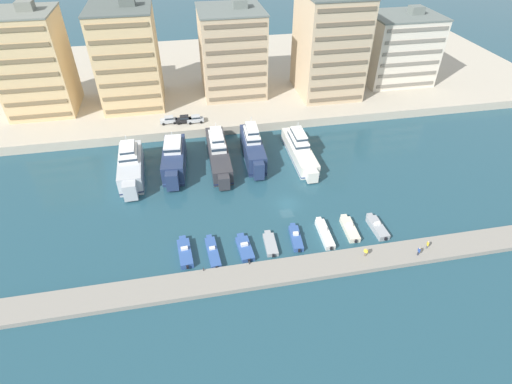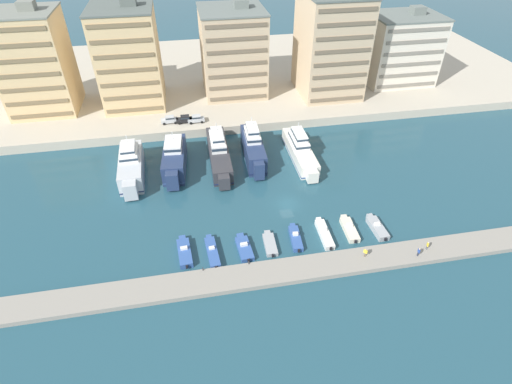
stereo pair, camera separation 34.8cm
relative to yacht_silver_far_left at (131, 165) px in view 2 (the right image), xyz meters
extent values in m
plane|color=#234C5B|center=(29.98, -15.29, -2.52)|extent=(400.00, 400.00, 0.00)
cube|color=#BCB29E|center=(29.98, 48.35, -1.42)|extent=(180.00, 70.00, 2.22)
cube|color=gray|center=(29.98, -32.08, -2.09)|extent=(120.00, 4.94, 0.86)
cube|color=silver|center=(-0.01, 0.25, -0.50)|extent=(5.18, 14.98, 4.05)
cube|color=silver|center=(0.28, -8.21, -0.40)|extent=(2.65, 2.42, 3.44)
cube|color=#192347|center=(-0.01, 0.25, -1.81)|extent=(5.23, 15.13, 0.24)
cube|color=white|center=(-0.05, 1.36, 2.22)|extent=(3.86, 6.35, 1.39)
cube|color=#233342|center=(-0.05, 1.36, 2.36)|extent=(3.91, 6.41, 0.50)
cube|color=white|center=(-0.05, 1.36, 3.53)|extent=(3.01, 4.95, 1.21)
cube|color=#233342|center=(-0.05, 1.36, 3.65)|extent=(3.05, 5.00, 0.44)
cylinder|color=silver|center=(-0.08, 2.29, 5.04)|extent=(0.16, 0.16, 1.80)
cube|color=silver|center=(-0.28, 8.11, -1.41)|extent=(4.00, 1.04, 0.20)
cube|color=navy|center=(9.02, 1.33, -0.34)|extent=(5.53, 14.28, 4.36)
cube|color=navy|center=(8.42, -6.64, -0.23)|extent=(2.63, 2.42, 3.71)
cube|color=#334C7F|center=(9.02, 1.33, -1.76)|extent=(5.58, 14.42, 0.24)
cube|color=white|center=(9.10, 2.38, 2.67)|extent=(3.93, 6.12, 1.66)
cube|color=#233342|center=(9.10, 2.38, 2.84)|extent=(3.98, 6.18, 0.60)
cylinder|color=silver|center=(9.17, 3.25, 4.40)|extent=(0.16, 0.16, 1.80)
cube|color=navy|center=(9.59, 8.75, -1.32)|extent=(3.87, 1.19, 0.20)
cube|color=#333338|center=(18.66, 2.20, -0.85)|extent=(4.27, 19.15, 3.35)
cube|color=#333338|center=(18.57, -8.28, -0.76)|extent=(2.27, 2.07, 2.85)
cube|color=#192347|center=(18.66, 2.20, -1.94)|extent=(4.31, 19.34, 0.24)
cube|color=white|center=(18.67, 3.63, 1.69)|extent=(3.27, 8.06, 1.73)
cube|color=#233342|center=(18.67, 3.63, 1.87)|extent=(3.31, 8.14, 0.62)
cube|color=white|center=(18.67, 3.63, 3.19)|extent=(2.55, 6.28, 1.27)
cube|color=#233342|center=(18.67, 3.63, 3.32)|extent=(2.58, 6.35, 0.46)
cylinder|color=silver|center=(18.68, 4.83, 4.73)|extent=(0.16, 0.16, 1.80)
cube|color=#333338|center=(18.74, 12.20, -1.60)|extent=(3.50, 0.93, 0.20)
cube|color=navy|center=(26.36, 2.18, -0.33)|extent=(4.44, 15.45, 4.40)
cube|color=navy|center=(26.06, -6.36, -0.22)|extent=(2.22, 2.03, 3.74)
cube|color=#192347|center=(26.36, 2.18, -1.75)|extent=(4.49, 15.61, 0.24)
cube|color=white|center=(26.40, 3.33, 2.65)|extent=(3.27, 6.54, 1.55)
cube|color=#233342|center=(26.40, 3.33, 2.81)|extent=(3.31, 6.61, 0.56)
cube|color=white|center=(26.40, 3.33, 4.08)|extent=(2.55, 5.10, 1.31)
cube|color=#233342|center=(26.40, 3.33, 4.21)|extent=(2.59, 5.15, 0.47)
cylinder|color=silver|center=(26.43, 4.29, 5.63)|extent=(0.16, 0.16, 1.80)
cube|color=navy|center=(26.64, 10.28, -1.31)|extent=(3.35, 1.02, 0.20)
cube|color=silver|center=(36.71, 0.41, -1.07)|extent=(4.07, 17.39, 2.90)
cube|color=silver|center=(36.71, -9.20, -1.00)|extent=(2.23, 2.03, 2.47)
cube|color=#334C7F|center=(36.71, 0.41, -2.02)|extent=(4.11, 17.57, 0.24)
cube|color=white|center=(36.71, 1.71, 1.12)|extent=(3.17, 7.31, 1.48)
cube|color=#233342|center=(36.71, 1.71, 1.27)|extent=(3.21, 7.38, 0.53)
cube|color=white|center=(36.71, 1.71, 2.53)|extent=(2.47, 5.70, 1.33)
cube|color=#233342|center=(36.71, 1.71, 2.66)|extent=(2.50, 5.76, 0.48)
cylinder|color=silver|center=(36.71, 2.81, 4.10)|extent=(0.16, 0.16, 1.80)
cube|color=silver|center=(36.71, 9.55, -1.72)|extent=(3.45, 0.90, 0.20)
cube|color=#33569E|center=(9.84, -25.29, -2.01)|extent=(2.53, 6.21, 1.03)
cube|color=#33569E|center=(9.60, -21.84, -2.01)|extent=(1.22, 1.02, 0.87)
cube|color=silver|center=(9.81, -24.83, -1.27)|extent=(1.19, 0.68, 0.45)
cube|color=#283847|center=(9.79, -24.55, -1.21)|extent=(1.05, 0.16, 0.27)
cube|color=black|center=(10.08, -28.50, -1.86)|extent=(0.38, 0.31, 0.60)
cube|color=#33569E|center=(14.41, -26.02, -2.04)|extent=(2.18, 6.85, 0.97)
cube|color=#33569E|center=(14.15, -22.32, -2.04)|extent=(0.99, 0.83, 0.83)
cube|color=silver|center=(14.38, -25.52, -1.37)|extent=(0.98, 0.67, 0.35)
cube|color=#283847|center=(14.36, -25.24, -1.32)|extent=(0.86, 0.14, 0.21)
cube|color=black|center=(14.66, -29.57, -1.89)|extent=(0.38, 0.30, 0.60)
cube|color=#33569E|center=(19.83, -26.03, -2.11)|extent=(2.58, 5.52, 0.82)
cube|color=#33569E|center=(19.59, -22.93, -2.11)|extent=(1.27, 1.07, 0.70)
cube|color=silver|center=(19.80, -25.63, -1.44)|extent=(1.24, 0.69, 0.51)
cube|color=#283847|center=(19.78, -25.35, -1.37)|extent=(1.09, 0.16, 0.31)
cube|color=black|center=(20.05, -28.89, -1.96)|extent=(0.38, 0.31, 0.60)
cube|color=#9EA3A8|center=(24.30, -25.84, -2.15)|extent=(2.11, 5.07, 0.75)
cube|color=#9EA3A8|center=(24.41, -22.96, -2.15)|extent=(1.09, 0.90, 0.64)
cube|color=black|center=(24.19, -28.52, -2.00)|extent=(0.37, 0.29, 0.60)
cube|color=#33569E|center=(28.96, -25.24, -2.08)|extent=(2.17, 5.85, 0.89)
cube|color=#33569E|center=(29.23, -22.05, -2.08)|extent=(0.99, 0.84, 0.76)
cube|color=silver|center=(29.00, -24.82, -1.36)|extent=(0.98, 0.68, 0.54)
cube|color=#283847|center=(29.02, -24.54, -1.28)|extent=(0.85, 0.15, 0.32)
cube|color=black|center=(28.70, -28.28, -1.93)|extent=(0.38, 0.31, 0.60)
cube|color=white|center=(34.20, -25.26, -2.01)|extent=(1.85, 6.94, 1.04)
cube|color=white|center=(34.30, -21.48, -2.01)|extent=(0.94, 0.78, 0.88)
cube|color=silver|center=(34.21, -24.74, -1.29)|extent=(0.94, 0.62, 0.41)
cube|color=#283847|center=(34.22, -24.46, -1.22)|extent=(0.84, 0.10, 0.24)
cube|color=black|center=(34.10, -28.88, -1.86)|extent=(0.37, 0.29, 0.60)
cube|color=beige|center=(38.97, -24.92, -2.03)|extent=(2.18, 5.91, 0.98)
cube|color=beige|center=(39.11, -21.62, -2.03)|extent=(1.09, 0.91, 0.83)
cube|color=silver|center=(38.99, -24.48, -1.25)|extent=(1.08, 0.65, 0.60)
cube|color=#283847|center=(39.00, -24.20, -1.16)|extent=(0.96, 0.12, 0.36)
cube|color=black|center=(38.84, -28.01, -1.88)|extent=(0.37, 0.30, 0.60)
cube|color=#9EA3A8|center=(43.97, -25.52, -1.97)|extent=(2.10, 5.66, 1.10)
cube|color=#9EA3A8|center=(43.86, -22.34, -1.97)|extent=(1.08, 0.89, 0.93)
cube|color=silver|center=(43.96, -25.10, -1.23)|extent=(1.07, 0.64, 0.40)
cube|color=#283847|center=(43.95, -24.82, -1.17)|extent=(0.96, 0.11, 0.24)
cube|color=black|center=(44.08, -28.49, -1.82)|extent=(0.37, 0.29, 0.60)
cube|color=#B7BCC1|center=(8.22, 17.93, 0.41)|extent=(4.14, 1.79, 0.80)
cube|color=#B7BCC1|center=(8.37, 17.94, 1.15)|extent=(2.13, 1.61, 0.68)
cube|color=#1E2833|center=(8.37, 17.94, 1.15)|extent=(2.09, 1.62, 0.37)
cylinder|color=black|center=(6.89, 17.05, 0.01)|extent=(0.64, 0.23, 0.64)
cylinder|color=black|center=(6.85, 18.75, 0.01)|extent=(0.64, 0.23, 0.64)
cylinder|color=black|center=(9.59, 17.11, 0.01)|extent=(0.64, 0.23, 0.64)
cylinder|color=black|center=(9.55, 18.81, 0.01)|extent=(0.64, 0.23, 0.64)
cube|color=black|center=(11.91, 17.50, 0.41)|extent=(4.11, 1.73, 0.80)
cube|color=black|center=(12.06, 17.50, 1.15)|extent=(2.11, 1.57, 0.68)
cube|color=#1E2833|center=(12.06, 17.50, 1.15)|extent=(2.07, 1.59, 0.37)
cylinder|color=black|center=(10.55, 16.66, 0.01)|extent=(0.64, 0.22, 0.64)
cylinder|color=black|center=(10.57, 18.36, 0.01)|extent=(0.64, 0.22, 0.64)
cylinder|color=black|center=(13.25, 16.64, 0.01)|extent=(0.64, 0.22, 0.64)
cylinder|color=black|center=(13.27, 18.34, 0.01)|extent=(0.64, 0.22, 0.64)
cube|color=#B7BCC1|center=(14.66, 17.11, 0.41)|extent=(4.15, 1.84, 0.80)
cube|color=#B7BCC1|center=(14.81, 17.12, 1.15)|extent=(2.15, 1.63, 0.68)
cube|color=#1E2833|center=(14.81, 17.12, 1.15)|extent=(2.11, 1.64, 0.37)
cylinder|color=black|center=(13.34, 16.22, 0.01)|extent=(0.65, 0.24, 0.64)
cylinder|color=black|center=(13.28, 17.92, 0.01)|extent=(0.65, 0.24, 0.64)
cylinder|color=black|center=(16.04, 16.31, 0.01)|extent=(0.65, 0.24, 0.64)
cylinder|color=black|center=(15.98, 18.01, 0.01)|extent=(0.65, 0.24, 0.64)
cube|color=#E0BC84|center=(-22.60, 31.93, 11.55)|extent=(15.53, 14.77, 23.72)
cube|color=#7B6748|center=(-22.60, 24.45, 1.39)|extent=(14.28, 0.24, 0.90)
cube|color=#7B6748|center=(-22.60, 24.45, 4.78)|extent=(14.28, 0.24, 0.90)
cube|color=#7B6748|center=(-22.60, 24.45, 8.16)|extent=(14.28, 0.24, 0.90)
cube|color=#7B6748|center=(-22.60, 24.45, 11.55)|extent=(14.28, 0.24, 0.90)
cube|color=#7B6748|center=(-22.60, 24.45, 14.94)|extent=(14.28, 0.24, 0.90)
cube|color=#7B6748|center=(-22.60, 24.45, 18.33)|extent=(14.28, 0.24, 0.90)
cube|color=#7B6748|center=(-22.60, 24.45, 21.72)|extent=(14.28, 0.24, 0.90)
cube|color=gray|center=(-22.60, 31.93, 23.61)|extent=(15.84, 15.07, 0.40)
cube|color=gray|center=(-20.27, 31.93, 24.81)|extent=(3.60, 3.20, 2.00)
cube|color=#E0BC84|center=(-0.20, 32.11, 11.56)|extent=(14.95, 17.12, 23.73)
cube|color=#7B6748|center=(-0.20, 23.45, 1.39)|extent=(13.76, 0.24, 0.90)
cube|color=#7B6748|center=(-0.20, 23.45, 4.78)|extent=(13.76, 0.24, 0.90)
cube|color=#7B6748|center=(-0.20, 23.45, 8.17)|extent=(13.76, 0.24, 0.90)
cube|color=#7B6748|center=(-0.20, 23.45, 11.56)|extent=(13.76, 0.24, 0.90)
cube|color=#7B6748|center=(-0.20, 23.45, 14.95)|extent=(13.76, 0.24, 0.90)
cube|color=#7B6748|center=(-0.20, 23.45, 18.34)|extent=(13.76, 0.24, 0.90)
cube|color=#7B6748|center=(-0.20, 23.45, 21.73)|extent=(13.76, 0.24, 0.90)
cube|color=#56605B|center=(-0.20, 32.11, 23.63)|extent=(15.25, 17.46, 0.40)
cube|color=#56605B|center=(2.04, 32.11, 24.83)|extent=(3.60, 3.20, 2.00)
cube|color=#C6AD89|center=(26.63, 34.67, 10.43)|extent=(16.48, 17.12, 21.48)
cube|color=#6D5F4B|center=(26.63, 26.01, 1.23)|extent=(15.16, 0.24, 0.90)
cube|color=#6D5F4B|center=(26.63, 26.01, 4.30)|extent=(15.16, 0.24, 0.90)
cube|color=#6D5F4B|center=(26.63, 26.01, 7.36)|extent=(15.16, 0.24, 0.90)
cube|color=#6D5F4B|center=(26.63, 26.01, 10.43)|extent=(15.16, 0.24, 0.90)
cube|color=#6D5F4B|center=(26.63, 26.01, 13.50)|extent=(15.16, 0.24, 0.90)
cube|color=#6D5F4B|center=(26.63, 26.01, 16.57)|extent=(15.16, 0.24, 0.90)
cube|color=#6D5F4B|center=(26.63, 26.01, 19.64)|extent=(15.16, 0.24, 0.90)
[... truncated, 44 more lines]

